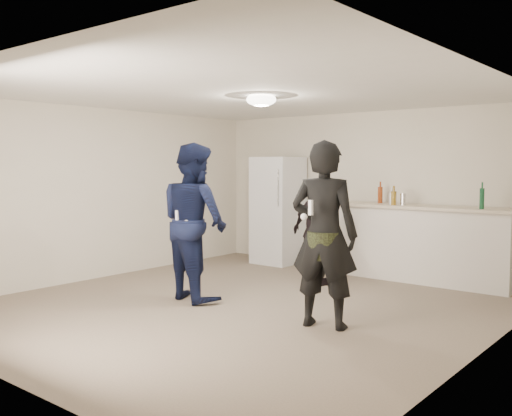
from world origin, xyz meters
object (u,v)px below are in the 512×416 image
Objects in this scene: shaker at (403,199)px; woman at (324,235)px; fridge at (278,210)px; counter at (420,245)px; man at (194,222)px; spectator at (317,232)px.

shaker is 2.80m from woman.
fridge is 0.94× the size of woman.
fridge is at bearing -178.39° from counter.
man is 1.01× the size of woman.
counter is 1.44× the size of fridge.
woman is 1.30× the size of spectator.
woman reaches higher than shaker.
man is (0.76, -2.74, 0.07)m from fridge.
shaker is 0.09× the size of man.
woman is at bearing -168.58° from man.
spectator is (-1.19, 1.72, -0.22)m from woman.
counter is at bearing 1.61° from fridge.
counter is 0.70m from shaker.
counter is 1.76× the size of spectator.
woman is (0.41, -2.76, -0.22)m from shaker.
spectator is at bearing -131.46° from counter.
shaker is 3.11m from man.
fridge reaches higher than spectator.
woman is at bearing 133.45° from spectator.
man is at bearing -119.13° from shaker.
counter is 3.34m from man.
woman is at bearing -46.19° from fridge.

